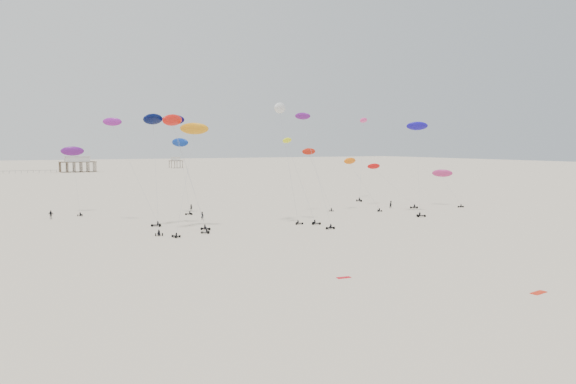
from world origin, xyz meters
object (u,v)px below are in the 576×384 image
pavilion_small (176,163)px  rig_0 (362,147)px  pavilion_main (77,165)px  rig_9 (126,153)px  rig_4 (180,142)px  spectator_0 (202,220)px

pavilion_small → rig_0: (-14.33, -252.62, 12.39)m
pavilion_main → rig_9: (-18.75, -243.49, 10.64)m
pavilion_main → rig_4: bearing=-92.2°
pavilion_main → pavilion_small: pavilion_main is taller
pavilion_main → rig_9: rig_9 is taller
rig_4 → rig_9: rig_4 is taller
pavilion_main → rig_9: 244.44m
rig_0 → rig_9: bearing=19.9°
rig_0 → pavilion_small: bearing=-89.0°
rig_9 → rig_0: bearing=-58.7°
pavilion_small → rig_4: bearing=-105.8°
pavilion_main → pavilion_small: bearing=23.2°
rig_4 → spectator_0: (7.08, 7.78, -17.21)m
pavilion_main → spectator_0: (-2.85, -245.31, -4.22)m
rig_0 → rig_9: (-74.41, -20.87, -1.02)m
pavilion_main → rig_0: 229.77m
pavilion_main → pavilion_small: size_ratio=2.33×
pavilion_small → rig_9: bearing=-108.0°
rig_4 → spectator_0: size_ratio=10.45×
rig_4 → rig_9: (-8.82, 9.60, -2.35)m
pavilion_small → rig_4: 294.48m
pavilion_main → spectator_0: size_ratio=9.48×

